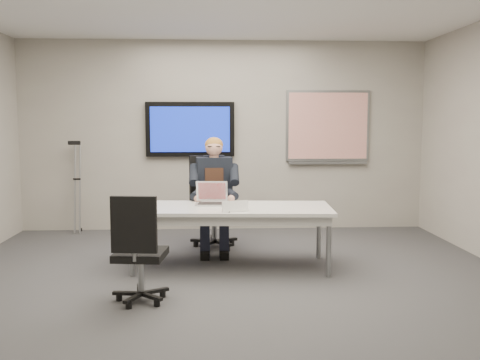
{
  "coord_description": "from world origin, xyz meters",
  "views": [
    {
      "loc": [
        -0.17,
        -4.97,
        1.61
      ],
      "look_at": [
        0.14,
        1.05,
        0.95
      ],
      "focal_mm": 40.0,
      "sensor_mm": 36.0,
      "label": 1
    }
  ],
  "objects_px": {
    "office_chair_near": "(140,269)",
    "laptop": "(212,199)",
    "conference_table": "(231,214)",
    "office_chair_far": "(213,219)",
    "seated_person": "(214,206)"
  },
  "relations": [
    {
      "from": "office_chair_near",
      "to": "laptop",
      "type": "xyz_separation_m",
      "value": [
        0.64,
        1.36,
        0.43
      ]
    },
    {
      "from": "conference_table",
      "to": "laptop",
      "type": "bearing_deg",
      "value": 140.28
    },
    {
      "from": "office_chair_far",
      "to": "laptop",
      "type": "bearing_deg",
      "value": -113.16
    },
    {
      "from": "office_chair_far",
      "to": "laptop",
      "type": "distance_m",
      "value": 0.86
    },
    {
      "from": "conference_table",
      "to": "seated_person",
      "type": "relative_size",
      "value": 1.59
    },
    {
      "from": "laptop",
      "to": "conference_table",
      "type": "bearing_deg",
      "value": -38.53
    },
    {
      "from": "office_chair_near",
      "to": "laptop",
      "type": "distance_m",
      "value": 1.56
    },
    {
      "from": "office_chair_near",
      "to": "seated_person",
      "type": "bearing_deg",
      "value": -103.09
    },
    {
      "from": "conference_table",
      "to": "seated_person",
      "type": "height_order",
      "value": "seated_person"
    },
    {
      "from": "office_chair_far",
      "to": "seated_person",
      "type": "relative_size",
      "value": 0.83
    },
    {
      "from": "conference_table",
      "to": "office_chair_near",
      "type": "relative_size",
      "value": 2.29
    },
    {
      "from": "conference_table",
      "to": "office_chair_far",
      "type": "relative_size",
      "value": 1.92
    },
    {
      "from": "office_chair_far",
      "to": "office_chair_near",
      "type": "relative_size",
      "value": 1.2
    },
    {
      "from": "office_chair_near",
      "to": "seated_person",
      "type": "relative_size",
      "value": 0.69
    },
    {
      "from": "seated_person",
      "to": "conference_table",
      "type": "bearing_deg",
      "value": -82.29
    }
  ]
}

